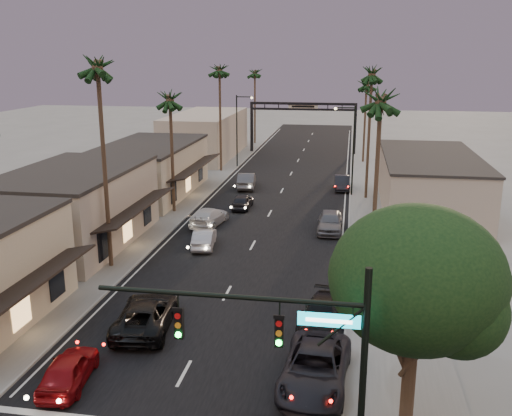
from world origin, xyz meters
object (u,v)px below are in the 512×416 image
(palm_rc, at_px, (367,82))
(curbside_black, at_px, (322,314))
(streetlight_left, at_px, (239,125))
(palm_lb, at_px, (97,61))
(palm_ld, at_px, (219,67))
(palm_far, at_px, (255,70))
(curbside_near, at_px, (315,368))
(traffic_signal, at_px, (301,347))
(oncoming_silver, at_px, (204,238))
(arch, at_px, (303,115))
(palm_lc, at_px, (170,95))
(palm_rb, at_px, (372,70))
(streetlight_right, at_px, (351,143))
(oncoming_pickup, at_px, (146,314))
(oncoming_red, at_px, (69,369))
(corner_tree, at_px, (418,285))
(palm_ra, at_px, (381,95))

(palm_rc, relative_size, curbside_black, 2.52)
(streetlight_left, bearing_deg, palm_lb, -92.67)
(palm_ld, height_order, palm_rc, palm_ld)
(palm_far, distance_m, curbside_near, 70.23)
(traffic_signal, bearing_deg, streetlight_left, 103.14)
(palm_rc, bearing_deg, curbside_black, -93.31)
(oncoming_silver, distance_m, curbside_black, 14.75)
(arch, distance_m, palm_lc, 35.41)
(palm_rb, relative_size, curbside_black, 2.93)
(streetlight_right, xyz_separation_m, palm_rb, (1.68, -1.00, 7.09))
(palm_ld, xyz_separation_m, oncoming_silver, (5.12, -27.96, -11.73))
(traffic_signal, height_order, arch, traffic_signal)
(palm_lb, relative_size, palm_rb, 1.07)
(streetlight_right, bearing_deg, traffic_signal, -91.72)
(oncoming_pickup, bearing_deg, palm_rc, -110.11)
(palm_far, bearing_deg, palm_lb, -90.31)
(traffic_signal, xyz_separation_m, oncoming_pickup, (-8.85, 9.86, -4.28))
(palm_lb, relative_size, oncoming_silver, 3.65)
(oncoming_silver, relative_size, curbside_near, 0.70)
(palm_lb, distance_m, palm_rc, 45.48)
(traffic_signal, height_order, oncoming_pickup, traffic_signal)
(streetlight_right, xyz_separation_m, palm_rc, (1.68, 19.00, 5.14))
(streetlight_left, bearing_deg, palm_lc, -94.37)
(arch, height_order, palm_ld, palm_ld)
(palm_rc, bearing_deg, palm_lb, -112.27)
(oncoming_red, height_order, oncoming_pickup, oncoming_pickup)
(traffic_signal, distance_m, streetlight_right, 41.02)
(streetlight_left, relative_size, palm_lb, 0.59)
(streetlight_left, relative_size, palm_far, 0.68)
(curbside_near, bearing_deg, palm_ld, 111.31)
(streetlight_left, xyz_separation_m, palm_far, (-1.38, 20.00, 6.11))
(oncoming_silver, bearing_deg, palm_rc, -115.95)
(traffic_signal, relative_size, palm_ld, 0.60)
(corner_tree, bearing_deg, oncoming_pickup, 153.11)
(streetlight_right, distance_m, curbside_black, 29.80)
(arch, bearing_deg, oncoming_silver, -94.63)
(oncoming_red, relative_size, curbside_black, 0.87)
(corner_tree, height_order, curbside_near, corner_tree)
(corner_tree, xyz_separation_m, palm_ra, (-0.88, 16.55, 5.46))
(palm_ld, bearing_deg, curbside_near, -72.21)
(corner_tree, relative_size, oncoming_pickup, 1.52)
(palm_lc, relative_size, palm_ra, 0.92)
(corner_tree, relative_size, palm_ra, 0.67)
(palm_far, bearing_deg, palm_rc, -39.64)
(palm_ld, bearing_deg, palm_lb, -90.00)
(corner_tree, distance_m, palm_rb, 37.12)
(streetlight_left, relative_size, palm_rb, 0.63)
(traffic_signal, relative_size, palm_far, 0.64)
(corner_tree, distance_m, oncoming_red, 15.09)
(palm_ra, distance_m, curbside_near, 17.77)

